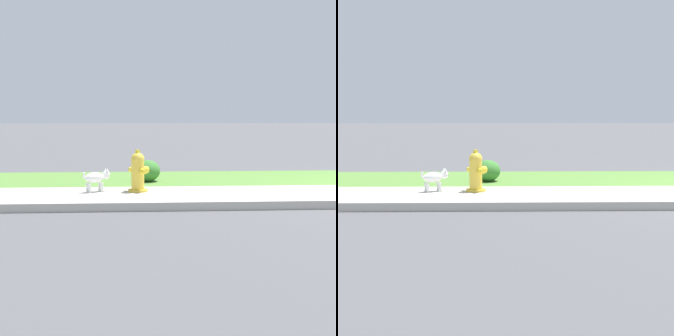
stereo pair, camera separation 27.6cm
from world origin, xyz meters
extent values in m
cylinder|color=gold|center=(-4.81, 0.46, 0.03)|extent=(0.33, 0.33, 0.05)
cylinder|color=gold|center=(-4.81, 0.46, 0.30)|extent=(0.21, 0.21, 0.50)
sphere|color=gold|center=(-4.81, 0.46, 0.55)|extent=(0.22, 0.22, 0.22)
cube|color=yellow|center=(-4.81, 0.46, 0.68)|extent=(0.08, 0.08, 0.06)
cylinder|color=yellow|center=(-4.91, 0.58, 0.36)|extent=(0.13, 0.13, 0.09)
cylinder|color=yellow|center=(-4.71, 0.35, 0.36)|extent=(0.13, 0.13, 0.09)
cylinder|color=yellow|center=(-4.69, 0.57, 0.36)|extent=(0.15, 0.16, 0.12)
ellipsoid|color=white|center=(-5.53, 0.45, 0.25)|extent=(0.38, 0.31, 0.17)
sphere|color=white|center=(-5.35, 0.54, 0.28)|extent=(0.14, 0.14, 0.14)
sphere|color=black|center=(-5.29, 0.58, 0.28)|extent=(0.02, 0.02, 0.02)
cone|color=white|center=(-5.36, 0.58, 0.37)|extent=(0.07, 0.07, 0.06)
cone|color=white|center=(-5.32, 0.51, 0.37)|extent=(0.07, 0.07, 0.06)
cylinder|color=white|center=(-5.46, 0.54, 0.08)|extent=(0.05, 0.05, 0.17)
cylinder|color=white|center=(-5.41, 0.46, 0.08)|extent=(0.05, 0.05, 0.17)
cylinder|color=white|center=(-5.65, 0.44, 0.08)|extent=(0.05, 0.05, 0.17)
cylinder|color=white|center=(-5.60, 0.35, 0.08)|extent=(0.05, 0.05, 0.17)
cylinder|color=white|center=(-5.69, 0.36, 0.30)|extent=(0.04, 0.04, 0.09)
ellipsoid|color=#3D7F33|center=(-4.63, 1.69, 0.21)|extent=(0.49, 0.49, 0.42)
camera|label=1|loc=(-4.75, -7.30, 1.30)|focal=50.00mm
camera|label=2|loc=(-4.47, -7.31, 1.30)|focal=50.00mm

